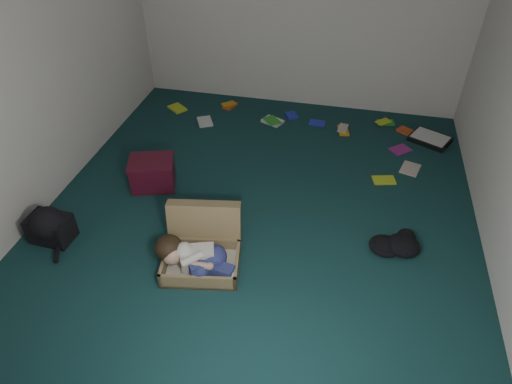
% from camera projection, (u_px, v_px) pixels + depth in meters
% --- Properties ---
extents(floor, '(4.50, 4.50, 0.00)m').
position_uv_depth(floor, '(259.00, 211.00, 4.34)').
color(floor, '#133537').
rests_on(floor, ground).
extents(wall_back, '(4.50, 0.00, 4.50)m').
position_uv_depth(wall_back, '(302.00, 0.00, 5.24)').
color(wall_back, silver).
rests_on(wall_back, ground).
extents(wall_front, '(4.50, 0.00, 4.50)m').
position_uv_depth(wall_front, '(141.00, 328.00, 1.82)').
color(wall_front, silver).
rests_on(wall_front, ground).
extents(wall_left, '(0.00, 4.50, 4.50)m').
position_uv_depth(wall_left, '(30.00, 62.00, 3.87)').
color(wall_left, silver).
rests_on(wall_left, ground).
extents(suitcase, '(0.71, 0.70, 0.45)m').
position_uv_depth(suitcase, '(203.00, 247.00, 3.79)').
color(suitcase, olive).
rests_on(suitcase, floor).
extents(person, '(0.69, 0.33, 0.28)m').
position_uv_depth(person, '(194.00, 257.00, 3.64)').
color(person, silver).
rests_on(person, suitcase).
extents(maroon_bin, '(0.52, 0.46, 0.30)m').
position_uv_depth(maroon_bin, '(153.00, 173.00, 4.56)').
color(maroon_bin, '#490E1F').
rests_on(maroon_bin, floor).
extents(backpack, '(0.46, 0.38, 0.27)m').
position_uv_depth(backpack, '(51.00, 227.00, 3.97)').
color(backpack, black).
rests_on(backpack, floor).
extents(clothing_pile, '(0.42, 0.35, 0.13)m').
position_uv_depth(clothing_pile, '(398.00, 239.00, 3.95)').
color(clothing_pile, black).
rests_on(clothing_pile, floor).
extents(paper_tray, '(0.53, 0.48, 0.06)m').
position_uv_depth(paper_tray, '(430.00, 139.00, 5.29)').
color(paper_tray, black).
rests_on(paper_tray, floor).
extents(book_scatter, '(3.11, 1.43, 0.02)m').
position_uv_depth(book_scatter, '(315.00, 130.00, 5.48)').
color(book_scatter, '#C5E027').
rests_on(book_scatter, floor).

